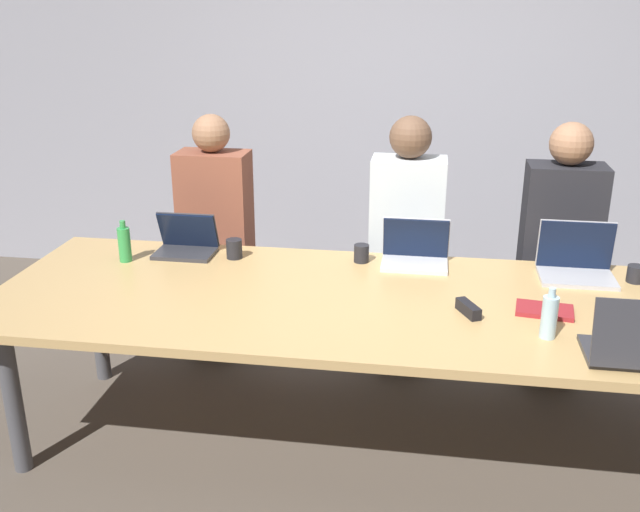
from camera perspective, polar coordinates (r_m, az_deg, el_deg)
ground_plane at (r=3.55m, az=4.04°, el=-14.87°), size 24.00×24.00×0.00m
curtain_wall at (r=5.15m, az=6.68°, el=12.87°), size 12.00×0.06×2.80m
conference_table at (r=3.20m, az=4.34°, el=-4.37°), size 3.46×1.20×0.77m
laptop_far_right at (r=3.61m, az=19.81°, el=-0.38°), size 0.35×0.25×0.26m
person_far_right at (r=4.03m, az=18.45°, el=-0.28°), size 0.40×0.24×1.44m
cup_far_right at (r=3.65m, az=23.94°, el=-1.32°), size 0.08×0.08×0.08m
laptop_far_left at (r=3.77m, az=-10.64°, el=1.14°), size 0.31×0.22×0.22m
person_far_left at (r=4.17m, az=-8.27°, el=1.15°), size 0.40×0.24×1.43m
cup_far_left at (r=3.66m, az=-6.88°, el=0.58°), size 0.08×0.08×0.10m
bottle_far_left at (r=3.71m, az=-15.38°, el=0.95°), size 0.06×0.06×0.21m
laptop_far_center at (r=3.58m, az=7.62°, el=0.40°), size 0.33×0.22×0.23m
person_far_center at (r=4.00m, az=6.87°, el=0.58°), size 0.40×0.24×1.45m
cup_far_center at (r=3.59m, az=3.33°, el=0.22°), size 0.08×0.08×0.09m
laptop_near_right at (r=2.84m, az=23.95°, el=-6.49°), size 0.34×0.26×0.27m
bottle_near_right at (r=2.92m, az=17.87°, el=-4.61°), size 0.06×0.06×0.21m
stapler at (r=3.07m, az=11.78°, el=-4.16°), size 0.11×0.15×0.05m
notebook at (r=3.17m, az=17.52°, el=-4.16°), size 0.25×0.18×0.02m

